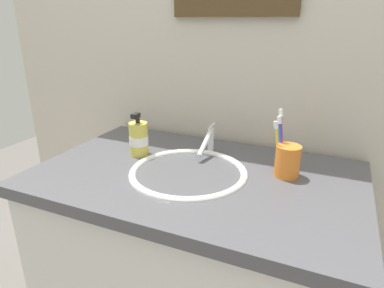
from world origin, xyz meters
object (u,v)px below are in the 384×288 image
toothbrush_cup (288,161)px  toothbrush_blue (280,141)px  toothbrush_purple (282,137)px  soap_dispenser (139,139)px  toothbrush_yellow (277,144)px  faucet (208,141)px

toothbrush_cup → toothbrush_blue: bearing=150.1°
toothbrush_purple → toothbrush_blue: 0.01m
toothbrush_purple → toothbrush_blue: bearing=-102.7°
toothbrush_blue → soap_dispenser: 0.50m
toothbrush_cup → toothbrush_yellow: 0.06m
toothbrush_purple → toothbrush_cup: bearing=-43.2°
toothbrush_yellow → soap_dispenser: toothbrush_yellow is taller
toothbrush_cup → soap_dispenser: soap_dispenser is taller
toothbrush_cup → toothbrush_purple: (-0.03, 0.03, 0.07)m
toothbrush_cup → toothbrush_yellow: (-0.04, -0.01, 0.05)m
faucet → soap_dispenser: (-0.23, -0.11, 0.01)m
soap_dispenser → toothbrush_cup: bearing=3.8°
toothbrush_cup → faucet: bearing=166.2°
toothbrush_purple → toothbrush_blue: (-0.00, -0.01, -0.01)m
soap_dispenser → faucet: bearing=24.9°
toothbrush_yellow → soap_dispenser: (-0.49, -0.03, -0.04)m
faucet → toothbrush_yellow: toothbrush_yellow is taller
toothbrush_purple → soap_dispenser: (-0.50, -0.06, -0.06)m
toothbrush_blue → faucet: bearing=168.3°
toothbrush_yellow → soap_dispenser: size_ratio=1.08×
soap_dispenser → toothbrush_yellow: bearing=3.3°
toothbrush_yellow → toothbrush_blue: size_ratio=0.95×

